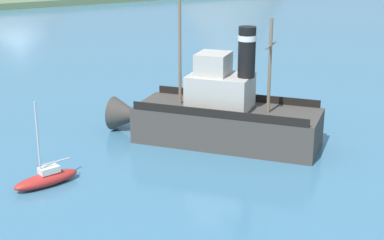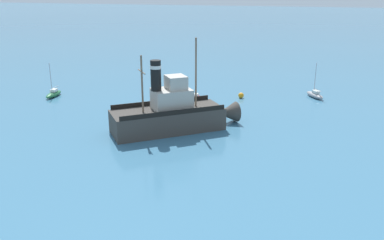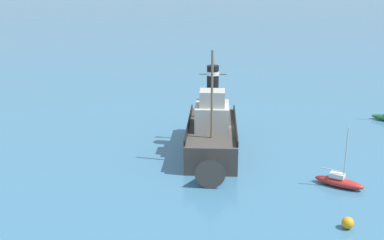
% 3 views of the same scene
% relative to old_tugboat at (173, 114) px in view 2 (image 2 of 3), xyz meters
% --- Properties ---
extents(ground_plane, '(600.00, 600.00, 0.00)m').
position_rel_old_tugboat_xyz_m(ground_plane, '(0.10, -0.41, -1.83)').
color(ground_plane, teal).
extents(old_tugboat, '(11.78, 13.25, 9.90)m').
position_rel_old_tugboat_xyz_m(old_tugboat, '(0.00, 0.00, 0.00)').
color(old_tugboat, '#423D38').
rests_on(old_tugboat, ground).
extents(sailboat_green, '(3.91, 1.56, 4.90)m').
position_rel_old_tugboat_xyz_m(sailboat_green, '(-8.05, -21.15, -1.40)').
color(sailboat_green, '#286B3D').
rests_on(sailboat_green, ground).
extents(sailboat_grey, '(3.78, 3.00, 4.90)m').
position_rel_old_tugboat_xyz_m(sailboat_grey, '(-18.90, 14.42, -1.40)').
color(sailboat_grey, gray).
rests_on(sailboat_grey, ground).
extents(sailboat_red, '(3.93, 1.75, 4.90)m').
position_rel_old_tugboat_xyz_m(sailboat_red, '(-12.00, -1.12, -1.40)').
color(sailboat_red, '#B22823').
rests_on(sailboat_red, ground).
extents(mooring_buoy, '(0.79, 0.79, 0.79)m').
position_rel_old_tugboat_xyz_m(mooring_buoy, '(-15.41, 4.51, -1.44)').
color(mooring_buoy, orange).
rests_on(mooring_buoy, ground).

